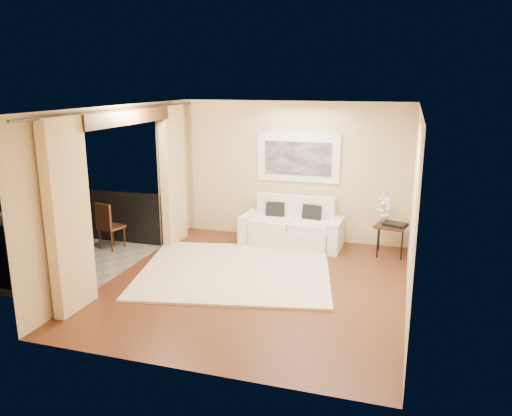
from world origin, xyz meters
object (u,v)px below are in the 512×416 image
at_px(orchid, 385,208).
at_px(balcony_chair_near, 53,234).
at_px(sofa, 292,228).
at_px(bistro_table, 50,232).
at_px(balcony_chair_far, 107,223).
at_px(ice_bucket, 44,218).
at_px(side_table, 391,228).

distance_m(orchid, balcony_chair_near, 5.78).
relative_size(sofa, bistro_table, 2.51).
relative_size(orchid, balcony_chair_far, 0.58).
xyz_separation_m(bistro_table, ice_bucket, (-0.18, 0.12, 0.18)).
distance_m(bistro_table, balcony_chair_far, 1.16).
xyz_separation_m(bistro_table, balcony_chair_far, (0.38, 1.09, -0.12)).
xyz_separation_m(side_table, balcony_chair_near, (-5.35, -2.32, 0.10)).
bearing_deg(orchid, sofa, -177.59).
bearing_deg(balcony_chair_near, balcony_chair_far, 62.20).
xyz_separation_m(sofa, side_table, (1.83, -0.09, 0.18)).
relative_size(bistro_table, balcony_chair_far, 0.85).
distance_m(side_table, balcony_chair_near, 5.83).
bearing_deg(sofa, balcony_chair_far, -156.25).
relative_size(sofa, orchid, 3.67).
xyz_separation_m(bistro_table, balcony_chair_near, (0.06, -0.00, -0.03)).
height_order(sofa, balcony_chair_near, balcony_chair_near).
xyz_separation_m(side_table, ice_bucket, (-5.60, -2.20, 0.31)).
bearing_deg(balcony_chair_far, sofa, -142.63).
bearing_deg(side_table, sofa, 177.23).
xyz_separation_m(orchid, ice_bucket, (-5.46, -2.36, -0.01)).
height_order(bistro_table, ice_bucket, ice_bucket).
xyz_separation_m(orchid, balcony_chair_near, (-5.21, -2.48, -0.22)).
distance_m(sofa, side_table, 1.84).
height_order(sofa, ice_bucket, ice_bucket).
relative_size(orchid, ice_bucket, 2.62).
distance_m(balcony_chair_far, ice_bucket, 1.16).
bearing_deg(bistro_table, ice_bucket, 146.08).
xyz_separation_m(orchid, balcony_chair_far, (-4.90, -1.39, -0.31)).
distance_m(sofa, orchid, 1.76).
bearing_deg(orchid, balcony_chair_far, -164.20).
relative_size(side_table, balcony_chair_far, 0.69).
distance_m(sofa, bistro_table, 4.33).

